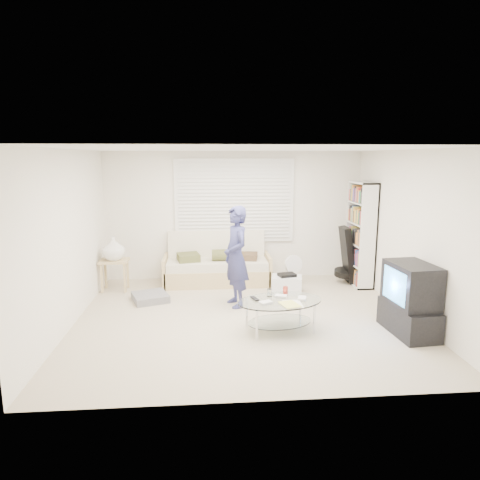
{
  "coord_description": "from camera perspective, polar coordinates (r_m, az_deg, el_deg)",
  "views": [
    {
      "loc": [
        -0.56,
        -6.08,
        2.39
      ],
      "look_at": [
        -0.05,
        0.3,
        1.14
      ],
      "focal_mm": 32.0,
      "sensor_mm": 36.0,
      "label": 1
    }
  ],
  "objects": [
    {
      "name": "guitar_case",
      "position": [
        8.41,
        14.04,
        -2.45
      ],
      "size": [
        0.39,
        0.4,
        1.08
      ],
      "color": "black",
      "rests_on": "ground"
    },
    {
      "name": "room_shell",
      "position": [
        6.63,
        0.27,
        4.43
      ],
      "size": [
        5.02,
        4.52,
        2.51
      ],
      "color": "white",
      "rests_on": "ground"
    },
    {
      "name": "futon_sofa",
      "position": [
        8.22,
        -3.07,
        -3.55
      ],
      "size": [
        2.01,
        0.81,
        0.98
      ],
      "color": "tan",
      "rests_on": "ground"
    },
    {
      "name": "standing_person",
      "position": [
        6.85,
        -0.54,
        -2.24
      ],
      "size": [
        0.55,
        0.69,
        1.64
      ],
      "primitive_type": "imported",
      "rotation": [
        0.0,
        0.0,
        -1.27
      ],
      "color": "navy",
      "rests_on": "ground"
    },
    {
      "name": "bookshelf",
      "position": [
        8.32,
        15.73,
        0.78
      ],
      "size": [
        0.31,
        0.82,
        1.94
      ],
      "color": "white",
      "rests_on": "ground"
    },
    {
      "name": "floor_fan",
      "position": [
        8.12,
        7.16,
        -3.67
      ],
      "size": [
        0.37,
        0.24,
        0.59
      ],
      "color": "white",
      "rests_on": "ground"
    },
    {
      "name": "tv_unit",
      "position": [
        6.31,
        21.73,
        -7.42
      ],
      "size": [
        0.56,
        0.94,
        0.98
      ],
      "color": "black",
      "rests_on": "ground"
    },
    {
      "name": "side_table",
      "position": [
        7.98,
        -16.51,
        -1.39
      ],
      "size": [
        0.5,
        0.4,
        0.99
      ],
      "color": "tan",
      "rests_on": "ground"
    },
    {
      "name": "grey_floor_pillow",
      "position": [
        7.43,
        -11.88,
        -7.48
      ],
      "size": [
        0.7,
        0.7,
        0.12
      ],
      "primitive_type": "cube",
      "rotation": [
        0.0,
        0.0,
        0.35
      ],
      "color": "slate",
      "rests_on": "ground"
    },
    {
      "name": "storage_bin",
      "position": [
        7.67,
        6.25,
        -5.9
      ],
      "size": [
        0.59,
        0.47,
        0.37
      ],
      "color": "white",
      "rests_on": "ground"
    },
    {
      "name": "window_blinds",
      "position": [
        8.35,
        -0.74,
        5.24
      ],
      "size": [
        2.32,
        0.08,
        1.62
      ],
      "color": "silver",
      "rests_on": "ground"
    },
    {
      "name": "coffee_table",
      "position": [
        6.02,
        5.38,
        -8.77
      ],
      "size": [
        1.32,
        0.97,
        0.56
      ],
      "color": "silver",
      "rests_on": "ground"
    },
    {
      "name": "ground",
      "position": [
        6.56,
        0.62,
        -10.34
      ],
      "size": [
        5.0,
        5.0,
        0.0
      ],
      "primitive_type": "plane",
      "color": "#BAAB90",
      "rests_on": "ground"
    }
  ]
}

